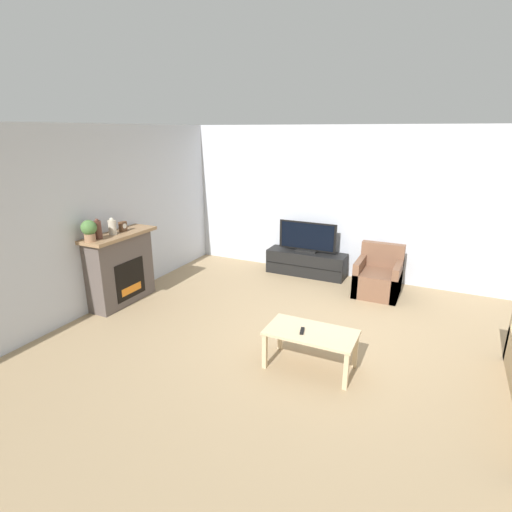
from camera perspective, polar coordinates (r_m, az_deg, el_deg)
ground_plane at (r=5.38m, az=8.94°, el=-11.70°), size 24.00×24.00×0.00m
wall_back at (r=7.32m, az=15.35°, el=7.05°), size 12.00×0.06×2.70m
wall_left at (r=6.59m, az=-19.79°, el=5.52°), size 0.06×12.00×2.70m
fireplace at (r=6.53m, az=-18.79°, el=-1.57°), size 0.48×1.22×1.13m
mantel_vase_left at (r=6.09m, az=-21.67°, el=3.55°), size 0.11×0.11×0.30m
mantel_vase_centre_left at (r=6.28m, az=-19.85°, el=3.95°), size 0.12×0.12×0.26m
mantel_clock at (r=6.43m, az=-18.48°, el=4.02°), size 0.08×0.11×0.15m
potted_plant at (r=5.98m, az=-22.75°, el=3.49°), size 0.21×0.21×0.30m
tv_stand at (r=7.55m, az=7.19°, el=-1.02°), size 1.47×0.44×0.44m
tv at (r=7.41m, az=7.33°, el=2.54°), size 1.09×0.18×0.57m
armchair at (r=6.91m, az=17.05°, el=-3.03°), size 0.70×0.76×0.80m
coffee_table at (r=4.62m, az=7.85°, el=-11.29°), size 1.01×0.54×0.46m
remote at (r=4.57m, az=6.67°, el=-10.58°), size 0.07×0.16×0.02m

